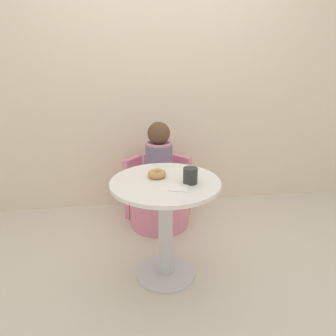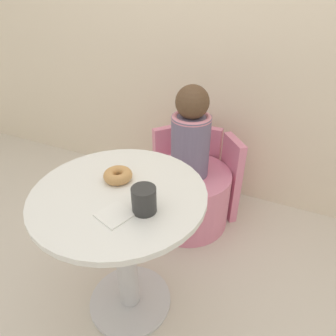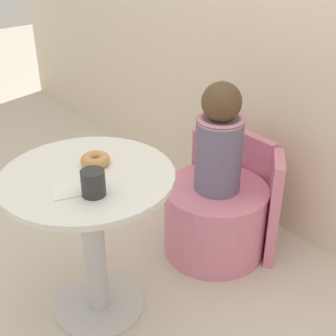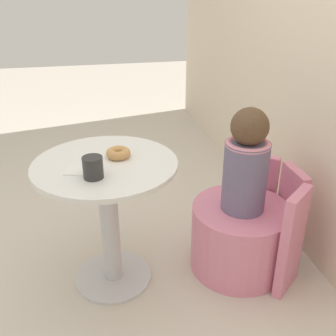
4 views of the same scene
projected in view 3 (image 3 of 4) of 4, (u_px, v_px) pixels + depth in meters
name	position (u px, v px, depth m)	size (l,w,h in m)	color
ground_plane	(119.00, 312.00, 2.15)	(12.00, 12.00, 0.00)	beige
back_wall	(304.00, 12.00, 2.20)	(6.00, 0.06, 2.40)	beige
round_table	(91.00, 218.00, 1.94)	(0.70, 0.70, 0.71)	silver
tub_chair	(215.00, 219.00, 2.46)	(0.54, 0.54, 0.39)	pink
booth_backrest	(245.00, 189.00, 2.54)	(0.63, 0.23, 0.58)	pink
child_figure	(219.00, 141.00, 2.24)	(0.23, 0.23, 0.56)	slate
donut	(95.00, 160.00, 1.90)	(0.12, 0.12, 0.04)	tan
cup	(93.00, 183.00, 1.69)	(0.09, 0.09, 0.10)	#2D2D2D
paper_napkin	(66.00, 191.00, 1.73)	(0.14, 0.14, 0.01)	white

